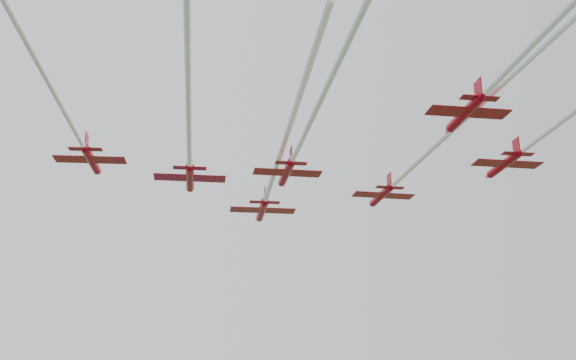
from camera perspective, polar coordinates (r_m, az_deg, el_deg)
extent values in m
cylinder|color=#A90013|center=(109.66, -2.06, -2.39)|extent=(2.05, 9.49, 1.22)
cone|color=#A90013|center=(115.15, -2.31, -3.14)|extent=(1.39, 2.10, 1.22)
cone|color=#A90013|center=(104.51, -1.81, -1.61)|extent=(1.22, 1.42, 1.11)
ellipsoid|color=black|center=(111.91, -2.16, -2.47)|extent=(0.56, 1.09, 0.35)
cube|color=#A90013|center=(108.73, -2.02, -2.41)|extent=(9.97, 3.74, 0.11)
cube|color=#A90013|center=(105.52, -1.86, -1.77)|extent=(4.53, 1.72, 0.09)
cube|color=#A90013|center=(106.07, -1.86, -1.17)|extent=(0.29, 2.00, 2.22)
cylinder|color=silver|center=(78.79, 0.01, 3.86)|extent=(5.41, 53.20, 0.66)
cylinder|color=#A90013|center=(97.52, -7.75, 0.15)|extent=(1.96, 9.19, 1.18)
cone|color=#A90013|center=(102.79, -7.74, -0.79)|extent=(1.34, 2.03, 1.18)
cone|color=#A90013|center=(92.57, -7.77, 1.14)|extent=(1.18, 1.38, 1.07)
ellipsoid|color=black|center=(99.69, -7.74, 0.01)|extent=(0.54, 1.06, 0.34)
cube|color=#A90013|center=(96.62, -7.76, 0.16)|extent=(9.65, 3.60, 0.11)
cube|color=#A90013|center=(93.54, -7.76, 0.94)|extent=(4.39, 1.65, 0.09)
cube|color=#A90013|center=(94.13, -7.73, 1.58)|extent=(0.27, 1.93, 2.15)
cylinder|color=silver|center=(70.42, -7.87, 7.38)|extent=(4.65, 46.37, 0.64)
cylinder|color=#A90013|center=(102.42, 7.39, -1.21)|extent=(1.29, 8.28, 1.07)
cone|color=#A90013|center=(106.99, 6.59, -1.96)|extent=(1.11, 1.77, 1.07)
cone|color=#A90013|center=(98.15, 8.22, -0.43)|extent=(1.00, 1.19, 0.97)
ellipsoid|color=black|center=(104.30, 7.06, -1.31)|extent=(0.43, 0.93, 0.31)
cube|color=#A90013|center=(101.65, 7.53, -1.22)|extent=(8.61, 2.75, 0.10)
cube|color=#A90013|center=(98.99, 8.06, -0.59)|extent=(3.91, 1.27, 0.08)
cube|color=#A90013|center=(99.48, 7.99, -0.04)|extent=(0.14, 1.75, 1.94)
cylinder|color=silver|center=(75.36, 14.54, 5.41)|extent=(1.94, 51.32, 0.58)
cylinder|color=#A90013|center=(86.71, -15.27, 1.54)|extent=(2.03, 7.90, 1.01)
cone|color=#A90013|center=(91.12, -14.76, 0.56)|extent=(1.22, 1.78, 1.01)
cone|color=#A90013|center=(82.58, -15.82, 2.57)|extent=(1.06, 1.22, 0.92)
ellipsoid|color=black|center=(88.53, -15.05, 1.37)|extent=(0.50, 0.92, 0.29)
cube|color=#A90013|center=(85.95, -15.37, 1.56)|extent=(8.35, 3.44, 0.09)
cube|color=#A90013|center=(83.38, -15.71, 2.36)|extent=(3.80, 1.58, 0.07)
cube|color=#A90013|center=(83.90, -15.62, 2.96)|extent=(0.31, 1.66, 1.84)
cylinder|color=silver|center=(67.20, -18.50, 7.58)|extent=(4.90, 32.89, 0.55)
cylinder|color=#A90013|center=(82.84, -0.13, 0.57)|extent=(1.42, 7.54, 0.97)
cone|color=#A90013|center=(87.11, -0.57, -0.36)|extent=(1.06, 1.64, 0.97)
cone|color=#A90013|center=(78.84, 0.33, 1.54)|extent=(0.94, 1.11, 0.88)
ellipsoid|color=black|center=(84.61, -0.30, 0.42)|extent=(0.42, 0.86, 0.28)
cube|color=#A90013|center=(82.11, -0.05, 0.58)|extent=(7.88, 2.76, 0.09)
cube|color=#A90013|center=(79.62, 0.24, 1.34)|extent=(3.58, 1.27, 0.07)
cube|color=#A90013|center=(80.11, 0.22, 1.96)|extent=(0.18, 1.59, 1.76)
cylinder|color=silver|center=(55.26, 4.60, 10.44)|extent=(3.66, 51.30, 0.53)
cylinder|color=#A90013|center=(89.99, 16.71, 1.22)|extent=(1.48, 7.92, 1.02)
cone|color=#A90013|center=(94.09, 15.51, 0.28)|extent=(1.12, 1.72, 1.02)
cone|color=#A90013|center=(86.20, 17.95, 2.17)|extent=(0.99, 1.16, 0.93)
ellipsoid|color=black|center=(91.69, 16.21, 1.06)|extent=(0.44, 0.90, 0.30)
cube|color=#A90013|center=(89.29, 16.92, 1.23)|extent=(8.28, 2.89, 0.09)
cube|color=#A90013|center=(86.94, 17.70, 1.98)|extent=(3.76, 1.33, 0.07)
cube|color=#A90013|center=(87.43, 17.58, 2.57)|extent=(0.19, 1.67, 1.85)
cylinder|color=#A90013|center=(73.21, 13.82, 5.16)|extent=(1.48, 7.86, 1.01)
cone|color=#A90013|center=(77.26, 12.51, 3.82)|extent=(1.11, 1.71, 1.01)
cone|color=#A90013|center=(69.48, 15.19, 6.56)|extent=(0.98, 1.16, 0.92)
ellipsoid|color=black|center=(74.91, 13.27, 4.88)|extent=(0.44, 0.89, 0.29)
cube|color=#A90013|center=(72.50, 14.05, 5.21)|extent=(8.21, 2.87, 0.09)
cube|color=#A90013|center=(70.20, 14.91, 6.27)|extent=(3.73, 1.32, 0.07)
cube|color=#A90013|center=(70.76, 14.78, 6.96)|extent=(0.19, 1.66, 1.84)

